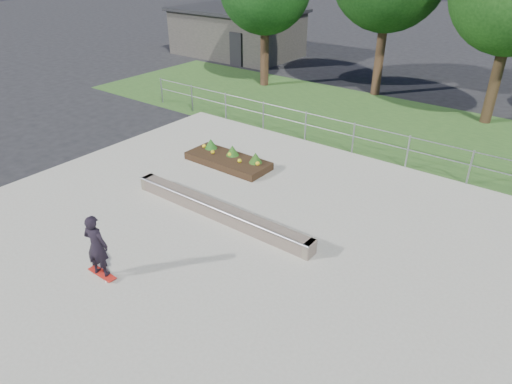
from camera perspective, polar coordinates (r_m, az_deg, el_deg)
ground at (r=11.49m, az=-5.38°, el=-7.40°), size 120.00×120.00×0.00m
grass_verge at (r=20.01m, az=16.40°, el=7.82°), size 30.00×8.00×0.02m
concrete_slab at (r=11.47m, az=-5.39°, el=-7.28°), size 15.00×15.00×0.06m
fence at (r=16.71m, az=12.11°, el=7.07°), size 20.06×0.06×1.20m
building at (r=32.49m, az=-2.42°, el=19.37°), size 8.40×5.40×3.00m
grind_ledge at (r=12.58m, az=-4.69°, el=-2.42°), size 6.00×0.44×0.43m
planter_bed at (r=15.70m, az=-3.42°, el=4.17°), size 3.00×1.20×0.61m
skateboarder at (r=10.67m, az=-19.32°, el=-6.39°), size 0.80×0.51×1.61m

